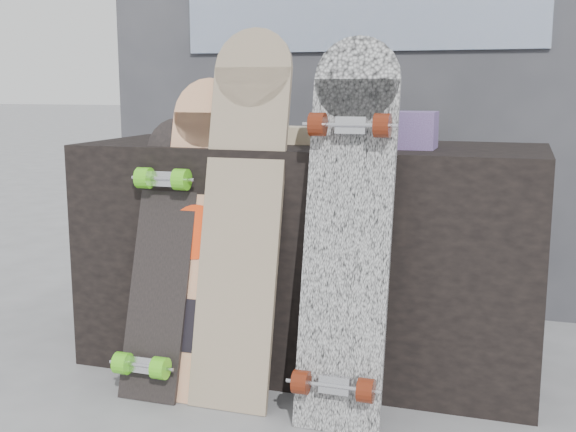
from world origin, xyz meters
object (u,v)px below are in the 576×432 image
(vendor_table, at_px, (310,255))
(longboard_celtic, at_px, (243,204))
(skateboard_dark, at_px, (161,253))
(longboard_geisha, at_px, (196,228))
(longboard_cascadia, at_px, (347,225))

(vendor_table, bearing_deg, longboard_celtic, -111.39)
(longboard_celtic, distance_m, skateboard_dark, 0.33)
(longboard_geisha, xyz_separation_m, longboard_cascadia, (0.53, -0.08, 0.05))
(longboard_geisha, bearing_deg, vendor_table, 47.67)
(longboard_celtic, distance_m, longboard_cascadia, 0.37)
(longboard_celtic, height_order, skateboard_dark, longboard_celtic)
(vendor_table, bearing_deg, longboard_cascadia, -59.98)
(vendor_table, height_order, skateboard_dark, skateboard_dark)
(vendor_table, distance_m, longboard_cascadia, 0.50)
(longboard_cascadia, bearing_deg, skateboard_dark, 177.29)
(longboard_celtic, relative_size, skateboard_dark, 1.33)
(longboard_geisha, bearing_deg, longboard_cascadia, -8.39)
(vendor_table, height_order, longboard_celtic, longboard_celtic)
(longboard_celtic, bearing_deg, longboard_cascadia, -11.62)
(vendor_table, relative_size, longboard_geisha, 1.55)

